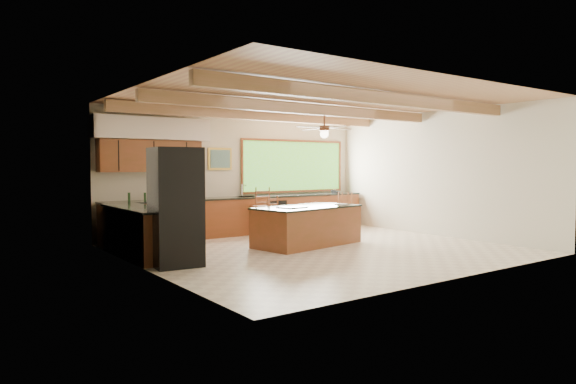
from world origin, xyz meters
TOP-DOWN VIEW (x-y plane):
  - ground at (0.00, 0.00)m, footprint 7.20×7.20m
  - room_shell at (-0.17, 0.65)m, footprint 7.27×6.54m
  - counter_run at (-0.82, 2.52)m, footprint 7.12×3.10m
  - island at (0.13, 0.60)m, footprint 2.53×1.51m
  - refrigerator at (-3.05, 0.12)m, footprint 0.85×0.83m
  - bar_stool_a at (0.10, 2.36)m, footprint 0.51×0.51m
  - bar_stool_b at (0.15, 2.06)m, footprint 0.37×0.37m
  - bar_stool_c at (2.57, 2.25)m, footprint 0.44×0.44m
  - bar_stool_d at (2.71, 2.24)m, footprint 0.45×0.45m

SIDE VIEW (x-z plane):
  - ground at x=0.00m, z-range 0.00..0.00m
  - island at x=0.13m, z-range -0.01..0.84m
  - counter_run at x=-0.82m, z-range -0.15..1.08m
  - bar_stool_b at x=0.15m, z-range 0.09..1.07m
  - bar_stool_d at x=2.71m, z-range 0.09..1.07m
  - bar_stool_c at x=2.57m, z-range 0.09..1.08m
  - bar_stool_a at x=0.10m, z-range 0.11..1.29m
  - refrigerator at x=-3.05m, z-range 0.00..1.99m
  - room_shell at x=-0.17m, z-range 0.70..3.72m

